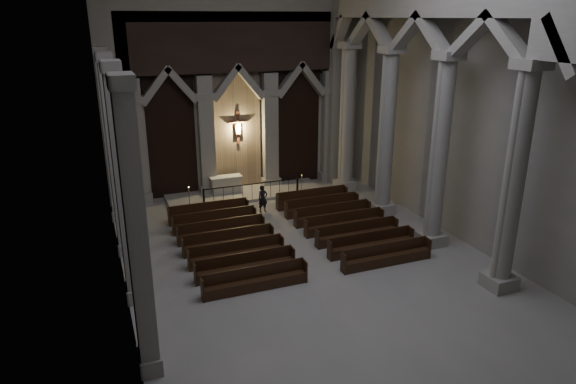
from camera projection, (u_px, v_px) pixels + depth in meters
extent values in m
plane|color=#A09D97|center=(330.00, 283.00, 18.78)|extent=(24.00, 24.00, 0.00)
cube|color=gray|center=(235.00, 81.00, 27.40)|extent=(14.00, 0.10, 12.00)
cube|color=gray|center=(112.00, 138.00, 14.41)|extent=(0.10, 24.00, 12.00)
cube|color=gray|center=(502.00, 108.00, 19.26)|extent=(0.10, 24.00, 12.00)
cube|color=#A29F97|center=(137.00, 142.00, 26.00)|extent=(0.80, 0.50, 6.40)
cube|color=#A29F97|center=(142.00, 197.00, 26.96)|extent=(1.05, 0.70, 0.50)
cube|color=#A29F97|center=(133.00, 100.00, 25.30)|extent=(1.00, 0.65, 0.35)
cube|color=#A29F97|center=(207.00, 137.00, 27.25)|extent=(0.80, 0.50, 6.40)
cube|color=#A29F97|center=(209.00, 189.00, 28.20)|extent=(1.05, 0.70, 0.50)
cube|color=#A29F97|center=(204.00, 96.00, 26.55)|extent=(1.00, 0.65, 0.35)
cube|color=#A29F97|center=(270.00, 131.00, 28.49)|extent=(0.80, 0.50, 6.40)
cube|color=#A29F97|center=(271.00, 182.00, 29.45)|extent=(1.05, 0.70, 0.50)
cube|color=#A29F97|center=(270.00, 92.00, 27.79)|extent=(1.00, 0.65, 0.35)
cube|color=#A29F97|center=(329.00, 127.00, 29.74)|extent=(0.80, 0.50, 6.40)
cube|color=#A29F97|center=(327.00, 175.00, 30.69)|extent=(1.05, 0.70, 0.50)
cube|color=#A29F97|center=(330.00, 89.00, 29.04)|extent=(1.00, 0.65, 0.35)
cube|color=black|center=(171.00, 132.00, 26.83)|extent=(2.60, 0.15, 7.00)
cube|color=#967C60|center=(237.00, 127.00, 28.08)|extent=(2.60, 0.15, 7.00)
cube|color=black|center=(298.00, 123.00, 29.32)|extent=(2.60, 0.15, 7.00)
cube|color=black|center=(236.00, 42.00, 26.31)|extent=(12.00, 0.50, 3.00)
cube|color=#A29F97|center=(117.00, 118.00, 25.30)|extent=(1.60, 0.50, 9.00)
cube|color=#A29F97|center=(342.00, 103.00, 29.59)|extent=(1.60, 0.50, 9.00)
plane|color=#F2AF6D|center=(237.00, 127.00, 28.05)|extent=(1.50, 0.00, 1.50)
cube|color=brown|center=(238.00, 128.00, 27.97)|extent=(0.13, 0.08, 1.80)
cube|color=brown|center=(238.00, 121.00, 27.86)|extent=(1.10, 0.08, 0.13)
cube|color=tan|center=(238.00, 129.00, 27.94)|extent=(0.26, 0.10, 0.60)
sphere|color=tan|center=(238.00, 122.00, 27.81)|extent=(0.17, 0.17, 0.17)
cylinder|color=tan|center=(233.00, 122.00, 27.73)|extent=(0.45, 0.08, 0.08)
cylinder|color=tan|center=(243.00, 122.00, 27.91)|extent=(0.45, 0.08, 0.08)
cube|color=#A29F97|center=(344.00, 185.00, 28.97)|extent=(1.00, 1.00, 0.50)
cylinder|color=#A29F97|center=(347.00, 119.00, 27.75)|extent=(0.70, 0.70, 7.50)
cube|color=#A29F97|center=(350.00, 45.00, 26.50)|extent=(0.95, 0.95, 0.35)
cube|color=#A29F97|center=(382.00, 208.00, 25.44)|extent=(1.00, 1.00, 0.50)
cylinder|color=#A29F97|center=(386.00, 134.00, 24.23)|extent=(0.70, 0.70, 7.50)
cube|color=#A29F97|center=(392.00, 49.00, 22.98)|extent=(0.95, 0.95, 0.35)
cube|color=#A29F97|center=(431.00, 239.00, 21.92)|extent=(1.00, 1.00, 0.50)
cylinder|color=#A29F97|center=(439.00, 154.00, 20.71)|extent=(0.70, 0.70, 7.50)
cube|color=#A29F97|center=(449.00, 55.00, 19.46)|extent=(0.95, 0.95, 0.35)
cube|color=#A29F97|center=(499.00, 281.00, 18.40)|extent=(1.00, 1.00, 0.50)
cylinder|color=#A29F97|center=(514.00, 182.00, 17.18)|extent=(0.70, 0.70, 7.50)
cube|color=#A29F97|center=(532.00, 64.00, 15.94)|extent=(0.95, 0.95, 0.35)
cube|color=#A29F97|center=(332.00, 103.00, 29.23)|extent=(0.55, 1.20, 9.20)
cube|color=#A29F97|center=(118.00, 213.00, 24.73)|extent=(0.60, 1.00, 0.50)
cube|color=#A29F97|center=(109.00, 137.00, 23.51)|extent=(0.50, 0.80, 7.50)
cube|color=#A29F97|center=(99.00, 50.00, 22.27)|extent=(0.60, 1.00, 0.35)
cube|color=#A29F97|center=(125.00, 246.00, 21.21)|extent=(0.60, 1.00, 0.50)
cube|color=#A29F97|center=(115.00, 159.00, 19.99)|extent=(0.50, 0.80, 7.50)
cube|color=#A29F97|center=(104.00, 57.00, 18.74)|extent=(0.60, 1.00, 0.35)
cube|color=#A29F97|center=(135.00, 292.00, 17.68)|extent=(0.60, 1.00, 0.50)
cube|color=#A29F97|center=(124.00, 189.00, 16.47)|extent=(0.50, 0.80, 7.50)
cube|color=#A29F97|center=(110.00, 66.00, 15.22)|extent=(0.60, 1.00, 0.35)
cube|color=#A29F97|center=(150.00, 360.00, 14.16)|extent=(0.60, 1.00, 0.50)
cube|color=#A29F97|center=(137.00, 236.00, 12.95)|extent=(0.50, 0.80, 7.50)
cube|color=#A29F97|center=(121.00, 81.00, 11.70)|extent=(0.60, 1.00, 0.35)
cube|color=#A29F97|center=(246.00, 193.00, 28.09)|extent=(8.50, 2.60, 0.15)
cube|color=#BBB4A4|center=(226.00, 184.00, 27.98)|extent=(1.60, 0.62, 0.85)
cube|color=silver|center=(226.00, 177.00, 27.83)|extent=(1.74, 0.69, 0.04)
cube|color=black|center=(252.00, 184.00, 26.73)|extent=(5.14, 0.05, 0.05)
cube|color=black|center=(204.00, 198.00, 25.99)|extent=(0.09, 0.09, 1.03)
cube|color=black|center=(297.00, 187.00, 27.77)|extent=(0.09, 0.09, 1.03)
cylinder|color=black|center=(214.00, 198.00, 26.18)|extent=(0.02, 0.02, 0.95)
cylinder|color=black|center=(224.00, 197.00, 26.35)|extent=(0.02, 0.02, 0.95)
cylinder|color=black|center=(233.00, 195.00, 26.53)|extent=(0.02, 0.02, 0.95)
cylinder|color=black|center=(243.00, 194.00, 26.71)|extent=(0.02, 0.02, 0.95)
cylinder|color=black|center=(252.00, 193.00, 26.89)|extent=(0.02, 0.02, 0.95)
cylinder|color=black|center=(261.00, 192.00, 27.06)|extent=(0.02, 0.02, 0.95)
cylinder|color=black|center=(271.00, 191.00, 27.24)|extent=(0.02, 0.02, 0.95)
cylinder|color=black|center=(280.00, 190.00, 27.42)|extent=(0.02, 0.02, 0.95)
cylinder|color=black|center=(289.00, 188.00, 27.60)|extent=(0.02, 0.02, 0.95)
cylinder|color=olive|center=(190.00, 212.00, 25.51)|extent=(0.23, 0.23, 0.05)
cylinder|color=olive|center=(189.00, 202.00, 25.33)|extent=(0.03, 0.03, 1.11)
cylinder|color=olive|center=(189.00, 191.00, 25.15)|extent=(0.12, 0.12, 0.02)
cylinder|color=beige|center=(189.00, 189.00, 25.12)|extent=(0.05, 0.05, 0.19)
sphere|color=#FFD259|center=(189.00, 187.00, 25.08)|extent=(0.04, 0.04, 0.04)
cylinder|color=olive|center=(302.00, 196.00, 27.83)|extent=(0.21, 0.21, 0.04)
cylinder|color=olive|center=(302.00, 187.00, 27.67)|extent=(0.03, 0.03, 0.99)
cylinder|color=olive|center=(302.00, 179.00, 27.51)|extent=(0.10, 0.10, 0.02)
cylinder|color=beige|center=(302.00, 177.00, 27.48)|extent=(0.04, 0.04, 0.17)
sphere|color=#FFD259|center=(302.00, 175.00, 27.44)|extent=(0.04, 0.04, 0.04)
cube|color=black|center=(209.00, 216.00, 24.55)|extent=(3.81, 0.36, 0.41)
cube|color=black|center=(208.00, 206.00, 24.56)|extent=(3.81, 0.06, 0.45)
cube|color=black|center=(169.00, 217.00, 23.82)|extent=(0.05, 0.41, 0.82)
cube|color=black|center=(247.00, 207.00, 25.14)|extent=(0.05, 0.41, 0.82)
cube|color=black|center=(312.00, 202.00, 26.41)|extent=(3.81, 0.36, 0.41)
cube|color=black|center=(311.00, 193.00, 26.43)|extent=(3.81, 0.06, 0.45)
cube|color=black|center=(278.00, 203.00, 25.69)|extent=(0.05, 0.41, 0.82)
cube|color=black|center=(345.00, 194.00, 27.01)|extent=(0.05, 0.41, 0.82)
cube|color=black|center=(215.00, 225.00, 23.49)|extent=(3.81, 0.36, 0.41)
cube|color=black|center=(214.00, 215.00, 23.51)|extent=(3.81, 0.06, 0.45)
cube|color=black|center=(173.00, 227.00, 22.77)|extent=(0.05, 0.41, 0.82)
cube|color=black|center=(255.00, 215.00, 24.09)|extent=(0.05, 0.41, 0.82)
cube|color=black|center=(322.00, 210.00, 25.36)|extent=(3.81, 0.36, 0.41)
cube|color=black|center=(321.00, 200.00, 25.37)|extent=(3.81, 0.06, 0.45)
cube|color=black|center=(286.00, 211.00, 24.64)|extent=(0.05, 0.41, 0.82)
cube|color=black|center=(356.00, 201.00, 25.95)|extent=(0.05, 0.41, 0.82)
cube|color=black|center=(222.00, 235.00, 22.44)|extent=(3.81, 0.36, 0.41)
cube|color=black|center=(220.00, 224.00, 22.45)|extent=(3.81, 0.06, 0.45)
cube|color=black|center=(178.00, 237.00, 21.72)|extent=(0.05, 0.41, 0.82)
cube|color=black|center=(263.00, 224.00, 23.04)|extent=(0.05, 0.41, 0.82)
cube|color=black|center=(333.00, 218.00, 24.31)|extent=(3.81, 0.36, 0.41)
cube|color=black|center=(331.00, 208.00, 24.32)|extent=(3.81, 0.06, 0.45)
cube|color=black|center=(296.00, 219.00, 23.59)|extent=(0.05, 0.41, 0.82)
cube|color=black|center=(368.00, 209.00, 24.90)|extent=(0.05, 0.41, 0.82)
cube|color=black|center=(229.00, 245.00, 21.39)|extent=(3.81, 0.36, 0.41)
cube|color=black|center=(228.00, 234.00, 21.40)|extent=(3.81, 0.06, 0.45)
cube|color=black|center=(183.00, 248.00, 20.67)|extent=(0.05, 0.41, 0.82)
cube|color=black|center=(272.00, 234.00, 21.98)|extent=(0.05, 0.41, 0.82)
cube|color=black|center=(344.00, 227.00, 23.26)|extent=(3.81, 0.36, 0.41)
cube|color=black|center=(343.00, 217.00, 23.27)|extent=(3.81, 0.06, 0.45)
cube|color=black|center=(306.00, 229.00, 22.53)|extent=(0.05, 0.41, 0.82)
cube|color=black|center=(381.00, 217.00, 23.85)|extent=(0.05, 0.41, 0.82)
cube|color=black|center=(237.00, 257.00, 20.34)|extent=(3.81, 0.36, 0.41)
cube|color=black|center=(235.00, 246.00, 20.35)|extent=(3.81, 0.06, 0.45)
cube|color=black|center=(189.00, 260.00, 19.62)|extent=(0.05, 0.41, 0.82)
cube|color=black|center=(282.00, 245.00, 20.93)|extent=(0.05, 0.41, 0.82)
cube|color=black|center=(357.00, 237.00, 22.21)|extent=(3.81, 0.36, 0.41)
cube|color=black|center=(356.00, 226.00, 22.22)|extent=(3.81, 0.06, 0.45)
cube|color=black|center=(317.00, 239.00, 21.48)|extent=(0.05, 0.41, 0.82)
cube|color=black|center=(395.00, 226.00, 22.80)|extent=(0.05, 0.41, 0.82)
cube|color=black|center=(246.00, 270.00, 19.29)|extent=(3.81, 0.36, 0.41)
cube|color=black|center=(244.00, 258.00, 19.30)|extent=(3.81, 0.06, 0.45)
cube|color=black|center=(195.00, 274.00, 18.56)|extent=(0.05, 0.41, 0.82)
cube|color=black|center=(293.00, 257.00, 19.88)|extent=(0.05, 0.41, 0.82)
cube|color=black|center=(371.00, 248.00, 21.16)|extent=(3.81, 0.36, 0.41)
cube|color=black|center=(370.00, 237.00, 21.17)|extent=(3.81, 0.06, 0.45)
cube|color=black|center=(330.00, 251.00, 20.43)|extent=(0.05, 0.41, 0.82)
cube|color=black|center=(411.00, 236.00, 21.75)|extent=(0.05, 0.41, 0.82)
cube|color=black|center=(256.00, 285.00, 18.24)|extent=(3.81, 0.36, 0.41)
cube|color=black|center=(254.00, 272.00, 18.25)|extent=(3.81, 0.06, 0.45)
cube|color=black|center=(202.00, 290.00, 17.51)|extent=(0.05, 0.41, 0.82)
cube|color=black|center=(305.00, 271.00, 18.83)|extent=(0.05, 0.41, 0.82)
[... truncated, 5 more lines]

